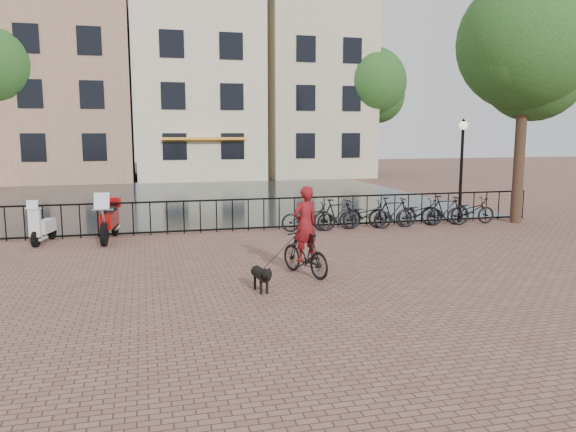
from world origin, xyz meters
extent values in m
plane|color=brown|center=(0.00, 0.00, 0.00)|extent=(100.00, 100.00, 0.00)
plane|color=black|center=(0.00, 17.30, 0.00)|extent=(20.00, 20.00, 0.00)
cube|color=black|center=(0.00, 8.00, 1.00)|extent=(20.00, 0.05, 0.05)
cube|color=black|center=(0.00, 8.00, 0.08)|extent=(20.00, 0.05, 0.05)
cube|color=#8E6252|center=(-7.50, 30.00, 6.00)|extent=(7.50, 9.00, 12.00)
cube|color=#C0B091|center=(0.50, 30.00, 5.50)|extent=(8.00, 9.00, 11.00)
cube|color=black|center=(0.50, 30.00, 11.40)|extent=(8.00, 9.00, 0.80)
cube|color=orange|center=(0.50, 25.30, 2.60)|extent=(5.00, 0.60, 0.15)
cube|color=#BCA68C|center=(8.50, 30.00, 6.25)|extent=(7.00, 9.00, 12.50)
cylinder|color=black|center=(-11.00, 27.00, 3.15)|extent=(0.36, 0.36, 6.30)
cylinder|color=black|center=(9.20, 7.30, 2.80)|extent=(0.36, 0.36, 5.60)
sphere|color=#18481A|center=(9.20, 7.30, 6.00)|extent=(4.48, 4.48, 4.48)
cylinder|color=black|center=(12.00, 27.00, 2.97)|extent=(0.36, 0.36, 5.95)
sphere|color=#18481A|center=(12.00, 27.00, 6.38)|extent=(4.76, 4.76, 4.76)
cylinder|color=black|center=(7.20, 7.60, 1.60)|extent=(0.10, 0.10, 3.20)
sphere|color=beige|center=(7.20, 7.60, 3.30)|extent=(0.30, 0.30, 0.30)
imported|color=black|center=(0.18, 2.22, 0.50)|extent=(1.03, 1.72, 1.00)
imported|color=maroon|center=(0.18, 2.22, 1.30)|extent=(0.84, 0.69, 1.96)
imported|color=black|center=(1.80, 7.40, 0.45)|extent=(1.77, 0.77, 0.90)
imported|color=black|center=(2.75, 7.40, 0.50)|extent=(1.71, 0.65, 1.00)
imported|color=black|center=(3.70, 7.40, 0.45)|extent=(1.78, 0.83, 0.90)
imported|color=black|center=(4.65, 7.40, 0.50)|extent=(1.68, 0.52, 1.00)
imported|color=black|center=(5.60, 7.40, 0.45)|extent=(1.73, 0.65, 0.90)
imported|color=black|center=(6.55, 7.40, 0.50)|extent=(1.72, 0.71, 1.00)
imported|color=black|center=(7.50, 7.40, 0.45)|extent=(1.74, 0.68, 0.90)
camera|label=1|loc=(-3.15, -9.19, 3.10)|focal=35.00mm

